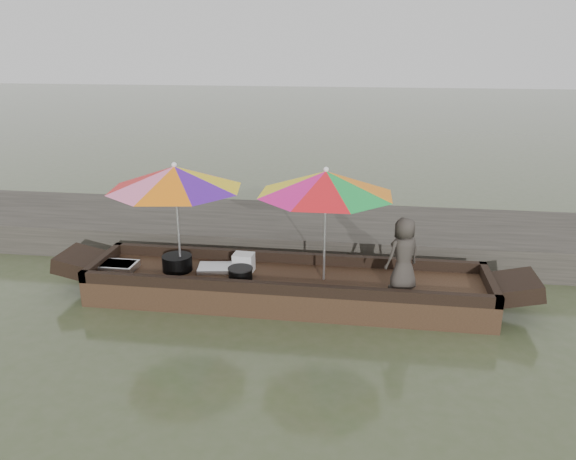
# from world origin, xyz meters

# --- Properties ---
(water) EXTENTS (80.00, 80.00, 0.00)m
(water) POSITION_xyz_m (0.00, 0.00, 0.00)
(water) COLOR #404C2C
(water) RESTS_ON ground
(dock) EXTENTS (22.00, 2.20, 0.50)m
(dock) POSITION_xyz_m (0.00, 2.20, 0.25)
(dock) COLOR #2D2B26
(dock) RESTS_ON ground
(boat_hull) EXTENTS (5.45, 1.20, 0.35)m
(boat_hull) POSITION_xyz_m (0.00, 0.00, 0.17)
(boat_hull) COLOR black
(boat_hull) RESTS_ON water
(cooking_pot) EXTENTS (0.42, 0.42, 0.22)m
(cooking_pot) POSITION_xyz_m (-1.56, 0.02, 0.46)
(cooking_pot) COLOR black
(cooking_pot) RESTS_ON boat_hull
(tray_crayfish) EXTENTS (0.54, 0.38, 0.09)m
(tray_crayfish) POSITION_xyz_m (-2.43, -0.06, 0.39)
(tray_crayfish) COLOR silver
(tray_crayfish) RESTS_ON boat_hull
(tray_scallop) EXTENTS (0.59, 0.46, 0.06)m
(tray_scallop) POSITION_xyz_m (-1.01, 0.11, 0.38)
(tray_scallop) COLOR silver
(tray_scallop) RESTS_ON boat_hull
(charcoal_grill) EXTENTS (0.32, 0.32, 0.15)m
(charcoal_grill) POSITION_xyz_m (-0.61, -0.16, 0.43)
(charcoal_grill) COLOR black
(charcoal_grill) RESTS_ON boat_hull
(supply_bag) EXTENTS (0.29, 0.23, 0.26)m
(supply_bag) POSITION_xyz_m (-0.63, 0.13, 0.48)
(supply_bag) COLOR silver
(supply_bag) RESTS_ON boat_hull
(vendor) EXTENTS (0.58, 0.53, 0.98)m
(vendor) POSITION_xyz_m (1.53, -0.19, 0.84)
(vendor) COLOR #342F2A
(vendor) RESTS_ON boat_hull
(umbrella_bow) EXTENTS (2.22, 2.22, 1.55)m
(umbrella_bow) POSITION_xyz_m (-1.51, 0.00, 1.12)
(umbrella_bow) COLOR yellow
(umbrella_bow) RESTS_ON boat_hull
(umbrella_stern) EXTENTS (2.37, 2.37, 1.55)m
(umbrella_stern) POSITION_xyz_m (0.51, 0.00, 1.12)
(umbrella_stern) COLOR orange
(umbrella_stern) RESTS_ON boat_hull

